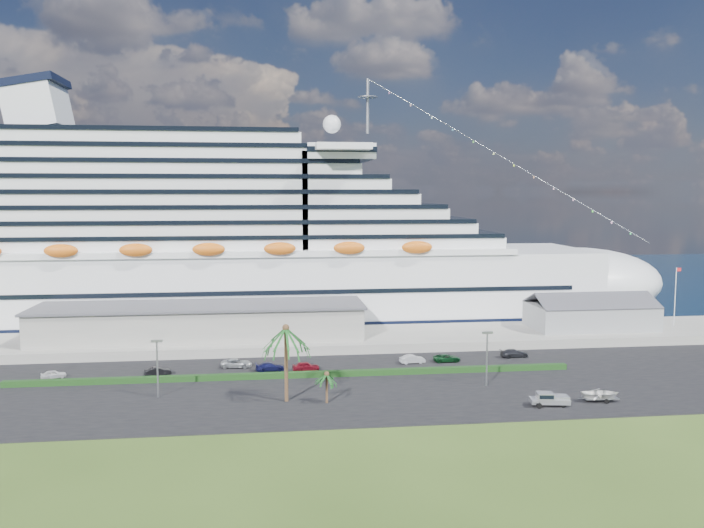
{
  "coord_description": "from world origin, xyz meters",
  "views": [
    {
      "loc": [
        -12.19,
        -89.2,
        29.05
      ],
      "look_at": [
        2.35,
        30.0,
        16.44
      ],
      "focal_mm": 35.0,
      "sensor_mm": 36.0,
      "label": 1
    }
  ],
  "objects": [
    {
      "name": "parked_car_4",
      "position": [
        -6.43,
        19.91,
        0.87
      ],
      "size": [
        4.55,
        2.15,
        1.5
      ],
      "primitive_type": "imported",
      "rotation": [
        0.0,
        0.0,
        1.66
      ],
      "color": "maroon",
      "rests_on": "asphalt_lot"
    },
    {
      "name": "ground",
      "position": [
        0.0,
        0.0,
        0.0
      ],
      "size": [
        420.0,
        420.0,
        0.0
      ],
      "primitive_type": "plane",
      "color": "#344E1A",
      "rests_on": "ground"
    },
    {
      "name": "wharf",
      "position": [
        0.0,
        40.0,
        0.9
      ],
      "size": [
        240.0,
        20.0,
        1.8
      ],
      "primitive_type": "cube",
      "color": "gray",
      "rests_on": "ground"
    },
    {
      "name": "parked_car_7",
      "position": [
        30.47,
        24.72,
        0.83
      ],
      "size": [
        5.02,
        2.25,
        1.43
      ],
      "primitive_type": "imported",
      "rotation": [
        0.0,
        0.0,
        1.62
      ],
      "color": "black",
      "rests_on": "asphalt_lot"
    },
    {
      "name": "pickup_truck",
      "position": [
        25.35,
        -2.5,
        1.14
      ],
      "size": [
        5.53,
        2.69,
        1.87
      ],
      "color": "black",
      "rests_on": "asphalt_lot"
    },
    {
      "name": "palm_short",
      "position": [
        -4.5,
        2.5,
        3.67
      ],
      "size": [
        3.53,
        3.53,
        4.56
      ],
      "color": "#47301E",
      "rests_on": "ground"
    },
    {
      "name": "parked_car_6",
      "position": [
        17.87,
        23.01,
        0.77
      ],
      "size": [
        4.67,
        2.2,
        1.29
      ],
      "primitive_type": "imported",
      "rotation": [
        0.0,
        0.0,
        1.58
      ],
      "color": "#0E3819",
      "rests_on": "asphalt_lot"
    },
    {
      "name": "boat_trailer",
      "position": [
        33.24,
        -1.57,
        1.24
      ],
      "size": [
        5.93,
        3.98,
        1.68
      ],
      "color": "gray",
      "rests_on": "asphalt_lot"
    },
    {
      "name": "parked_car_3",
      "position": [
        -12.26,
        20.62,
        0.8
      ],
      "size": [
        4.91,
        2.54,
        1.36
      ],
      "primitive_type": "imported",
      "rotation": [
        0.0,
        0.0,
        1.71
      ],
      "color": "#121542",
      "rests_on": "asphalt_lot"
    },
    {
      "name": "asphalt_lot",
      "position": [
        0.0,
        11.0,
        0.06
      ],
      "size": [
        140.0,
        38.0,
        0.12
      ],
      "primitive_type": "cube",
      "color": "black",
      "rests_on": "ground"
    },
    {
      "name": "lamp_post_left",
      "position": [
        -28.0,
        8.0,
        5.34
      ],
      "size": [
        1.6,
        0.35,
        8.27
      ],
      "color": "gray",
      "rests_on": "asphalt_lot"
    },
    {
      "name": "water",
      "position": [
        0.0,
        130.0,
        0.01
      ],
      "size": [
        420.0,
        160.0,
        0.02
      ],
      "primitive_type": "cube",
      "color": "#0A1D30",
      "rests_on": "ground"
    },
    {
      "name": "parked_car_1",
      "position": [
        -29.94,
        19.81,
        0.8
      ],
      "size": [
        4.36,
        2.7,
        1.36
      ],
      "primitive_type": "imported",
      "rotation": [
        0.0,
        0.0,
        1.9
      ],
      "color": "black",
      "rests_on": "asphalt_lot"
    },
    {
      "name": "parked_car_2",
      "position": [
        -17.72,
        23.51,
        0.83
      ],
      "size": [
        5.25,
        2.73,
        1.41
      ],
      "primitive_type": "imported",
      "rotation": [
        0.0,
        0.0,
        1.49
      ],
      "color": "#A2A7AB",
      "rests_on": "asphalt_lot"
    },
    {
      "name": "palm_tall",
      "position": [
        -10.0,
        4.0,
        9.2
      ],
      "size": [
        8.82,
        8.82,
        11.13
      ],
      "color": "#47301E",
      "rests_on": "ground"
    },
    {
      "name": "terminal_building",
      "position": [
        -25.0,
        40.0,
        5.01
      ],
      "size": [
        61.0,
        15.0,
        6.3
      ],
      "color": "gray",
      "rests_on": "wharf"
    },
    {
      "name": "port_shed",
      "position": [
        52.0,
        40.0,
        4.4
      ],
      "size": [
        24.0,
        12.31,
        7.37
      ],
      "color": "gray",
      "rests_on": "wharf"
    },
    {
      "name": "hedge",
      "position": [
        -8.0,
        16.0,
        0.57
      ],
      "size": [
        88.0,
        1.1,
        0.9
      ],
      "primitive_type": "cube",
      "color": "black",
      "rests_on": "asphalt_lot"
    },
    {
      "name": "cruise_ship",
      "position": [
        -21.53,
        64.0,
        16.69
      ],
      "size": [
        191.0,
        38.0,
        54.0
      ],
      "color": "silver",
      "rests_on": "ground"
    },
    {
      "name": "parked_car_0",
      "position": [
        -45.81,
        20.17,
        0.75
      ],
      "size": [
        4.01,
        2.67,
        1.27
      ],
      "primitive_type": "imported",
      "rotation": [
        0.0,
        0.0,
        1.92
      ],
      "color": "silver",
      "rests_on": "asphalt_lot"
    },
    {
      "name": "lamp_post_right",
      "position": [
        20.0,
        8.0,
        5.34
      ],
      "size": [
        1.6,
        0.35,
        8.27
      ],
      "color": "gray",
      "rests_on": "asphalt_lot"
    },
    {
      "name": "flagpole",
      "position": [
        70.04,
        40.0,
        8.27
      ],
      "size": [
        1.08,
        0.16,
        12.0
      ],
      "color": "silver",
      "rests_on": "wharf"
    },
    {
      "name": "parked_car_5",
      "position": [
        11.79,
        22.66,
        0.83
      ],
      "size": [
        4.44,
        1.91,
        1.42
      ],
      "primitive_type": "imported",
      "rotation": [
        0.0,
        0.0,
        1.67
      ],
      "color": "#B0B2B7",
      "rests_on": "asphalt_lot"
    }
  ]
}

